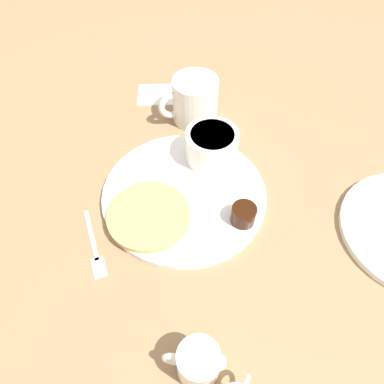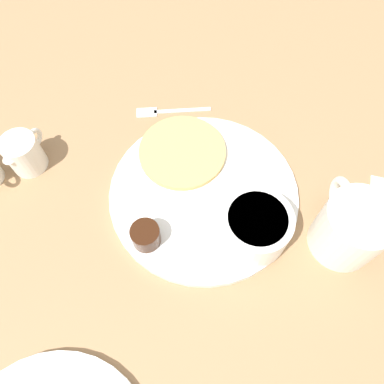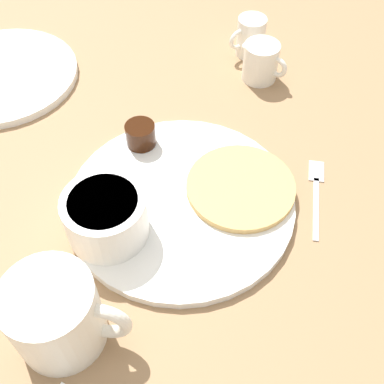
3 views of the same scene
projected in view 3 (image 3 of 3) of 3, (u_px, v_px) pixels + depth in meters
ground_plane at (181, 205)px, 0.61m from camera, size 4.00×4.00×0.00m
plate at (181, 202)px, 0.61m from camera, size 0.29×0.29×0.01m
pancake_stack at (241, 187)px, 0.61m from camera, size 0.14×0.14×0.01m
bowl at (106, 215)px, 0.55m from camera, size 0.10×0.10×0.06m
syrup_cup at (141, 135)px, 0.65m from camera, size 0.04×0.04×0.03m
butter_ramekin at (91, 218)px, 0.57m from camera, size 0.04×0.04×0.04m
coffee_mug at (58, 316)px, 0.47m from camera, size 0.12×0.09×0.09m
creamer_pitcher_near at (261, 62)px, 0.75m from camera, size 0.08×0.05×0.06m
creamer_pitcher_far at (251, 36)px, 0.79m from camera, size 0.05×0.06×0.07m
fork at (316, 188)px, 0.63m from camera, size 0.04×0.13×0.00m
far_plate at (1, 75)px, 0.77m from camera, size 0.24×0.24×0.01m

